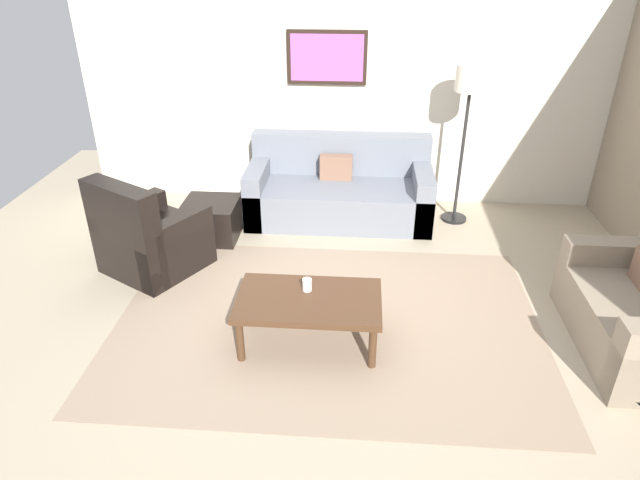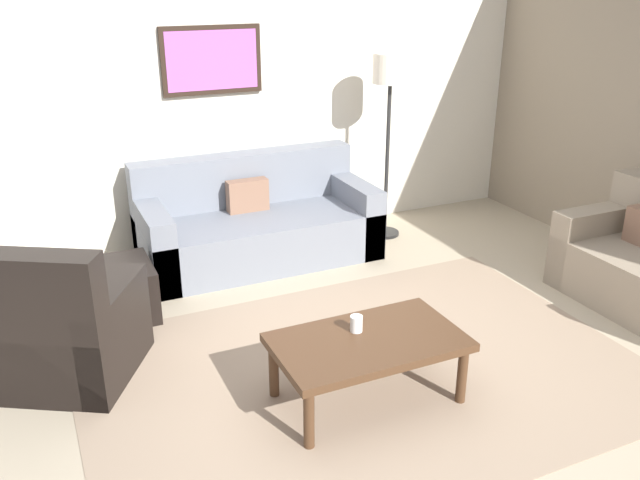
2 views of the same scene
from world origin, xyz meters
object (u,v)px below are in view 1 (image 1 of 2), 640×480
object	(u,v)px
couch_main	(340,190)
ottoman	(212,220)
armchair_leather	(148,242)
framed_artwork	(327,58)
coffee_table	(309,304)
lamp_standing	(469,95)
cup	(307,285)

from	to	relation	value
couch_main	ottoman	distance (m)	1.48
couch_main	armchair_leather	size ratio (longest dim) A/B	1.85
framed_artwork	armchair_leather	bearing A→B (deg)	-130.71
coffee_table	lamp_standing	world-z (taller)	lamp_standing
armchair_leather	framed_artwork	xyz separation A→B (m)	(1.56, 1.81, 1.37)
couch_main	coffee_table	size ratio (longest dim) A/B	1.84
couch_main	cup	bearing A→B (deg)	-93.89
couch_main	lamp_standing	distance (m)	1.72
couch_main	framed_artwork	xyz separation A→B (m)	(-0.18, 0.43, 1.38)
cup	lamp_standing	distance (m)	2.80
armchair_leather	framed_artwork	world-z (taller)	framed_artwork
ottoman	couch_main	bearing A→B (deg)	26.73
ottoman	framed_artwork	distance (m)	2.16
armchair_leather	coffee_table	bearing A→B (deg)	-30.80
couch_main	cup	size ratio (longest dim) A/B	20.47
armchair_leather	coffee_table	size ratio (longest dim) A/B	0.99
lamp_standing	ottoman	bearing A→B (deg)	-166.74
ottoman	cup	size ratio (longest dim) A/B	5.68
coffee_table	framed_artwork	world-z (taller)	framed_artwork
armchair_leather	coffee_table	distance (m)	1.88
lamp_standing	framed_artwork	size ratio (longest dim) A/B	1.96
framed_artwork	lamp_standing	bearing A→B (deg)	-17.78
ottoman	lamp_standing	size ratio (longest dim) A/B	0.33
armchair_leather	cup	xyz separation A→B (m)	(1.59, -0.85, 0.15)
cup	ottoman	bearing A→B (deg)	126.74
armchair_leather	lamp_standing	distance (m)	3.50
ottoman	framed_artwork	size ratio (longest dim) A/B	0.64
couch_main	ottoman	world-z (taller)	couch_main
framed_artwork	ottoman	bearing A→B (deg)	-136.15
ottoman	coffee_table	xyz separation A→B (m)	(1.19, -1.68, 0.16)
couch_main	ottoman	size ratio (longest dim) A/B	3.61
coffee_table	couch_main	bearing A→B (deg)	86.85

